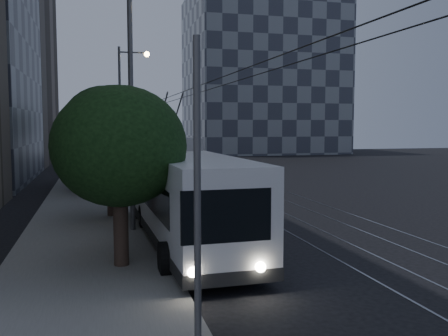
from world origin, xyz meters
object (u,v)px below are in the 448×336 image
Objects in this scene: trolleybus at (183,195)px; streetlamp_near at (141,81)px; car_white_d at (129,163)px; streetlamp_far at (125,100)px; pickup_silver at (146,182)px; car_white_c at (145,164)px; car_white_a at (141,178)px; car_white_b at (156,172)px.

trolleybus is 4.91m from streetlamp_near.
streetlamp_far is at bearing -78.94° from car_white_d.
pickup_silver is at bearing 89.14° from trolleybus.
car_white_c is at bearing -45.74° from car_white_d.
car_white_c is 27.08m from streetlamp_near.
car_white_a is (-0.10, 17.05, -1.11)m from trolleybus.
car_white_c is (1.38, 11.33, 0.03)m from car_white_a.
car_white_a is at bearing -97.99° from car_white_b.
car_white_a is 4.09m from car_white_b.
streetlamp_near is (-1.19, -15.08, 5.41)m from car_white_a.
streetlamp_far is at bearing 91.16° from car_white_a.
streetlamp_near is at bearing -76.33° from car_white_d.
car_white_c is (-0.11, 7.52, 0.02)m from car_white_b.
trolleybus is 30.88m from car_white_d.
pickup_silver is 1.45× the size of car_white_b.
car_white_b is 0.42× the size of streetlamp_far.
trolleybus is at bearing -105.86° from pickup_silver.
car_white_a reaches higher than car_white_d.
streetlamp_far is at bearing 89.80° from trolleybus.
car_white_a is 0.84× the size of car_white_b.
trolleybus is 3.48× the size of car_white_d.
streetlamp_near is at bearing -84.69° from car_white_b.
streetlamp_far reaches higher than car_white_a.
car_white_a is 13.81m from car_white_d.
car_white_c reaches higher than car_white_a.
car_white_a is at bearing 71.98° from pickup_silver.
streetlamp_near is (-1.29, 1.97, 4.31)m from trolleybus.
car_white_b is at bearing 81.91° from streetlamp_near.
trolleybus is at bearing -93.57° from car_white_a.
car_white_b is at bearing -65.68° from car_white_d.
car_white_c is at bearing 85.55° from trolleybus.
trolleybus is at bearing -88.34° from streetlamp_far.
trolleybus is 17.09m from car_white_a.
car_white_b is 10.10m from car_white_d.
car_white_d is 29.43m from streetlamp_near.
trolleybus is 1.20× the size of streetlamp_far.
pickup_silver is 1.73× the size of car_white_a.
car_white_d is at bearing 111.59° from car_white_b.
car_white_a is 0.35× the size of streetlamp_far.
car_white_b is at bearing -102.33° from car_white_c.
trolleybus is 20.94m from car_white_b.
car_white_c is at bearing 79.14° from car_white_a.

